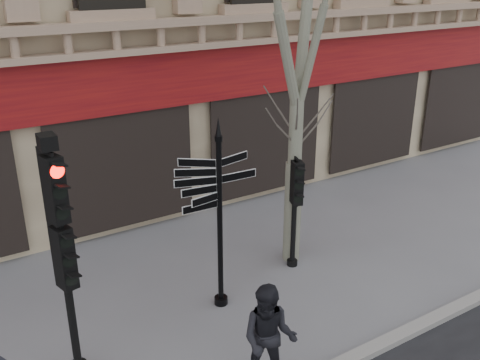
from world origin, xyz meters
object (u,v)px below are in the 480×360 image
at_px(traffic_signal_main, 60,232).
at_px(traffic_signal_secondary, 295,194).
at_px(fingerpost, 219,184).
at_px(pedestrian_b, 269,338).

height_order(traffic_signal_main, traffic_signal_secondary, traffic_signal_main).
xyz_separation_m(fingerpost, traffic_signal_main, (-2.83, -0.37, 0.01)).
xyz_separation_m(fingerpost, pedestrian_b, (-0.46, -2.23, -1.59)).
bearing_deg(pedestrian_b, fingerpost, 121.70).
relative_size(fingerpost, traffic_signal_main, 0.94).
height_order(traffic_signal_secondary, pedestrian_b, traffic_signal_secondary).
relative_size(traffic_signal_secondary, pedestrian_b, 1.36).
relative_size(fingerpost, pedestrian_b, 2.10).
bearing_deg(fingerpost, traffic_signal_secondary, 24.24).
xyz_separation_m(fingerpost, traffic_signal_secondary, (2.01, 0.42, -0.80)).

